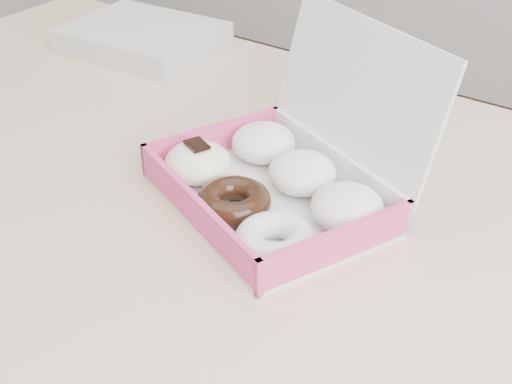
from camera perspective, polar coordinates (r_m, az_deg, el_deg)
The scene contains 3 objects.
table at distance 1.04m, azimuth -8.15°, elevation -0.06°, with size 1.20×0.80×0.75m.
donut_box at distance 0.86m, azimuth 1.87°, elevation 1.26°, with size 0.35×0.34×0.20m.
newspapers at distance 1.32m, azimuth -9.05°, elevation 12.13°, with size 0.26×0.20×0.04m, color white.
Camera 1 is at (0.62, -0.61, 1.23)m, focal length 50.00 mm.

